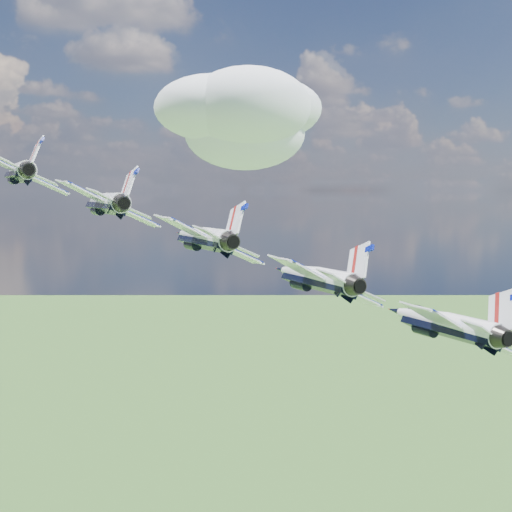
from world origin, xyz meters
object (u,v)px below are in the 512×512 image
object	(u,v)px
jet_2	(202,237)
jet_4	(441,322)
jet_0	(19,171)
jet_3	(313,277)
jet_1	(105,202)

from	to	relation	value
jet_2	jet_4	size ratio (longest dim) A/B	1.00
jet_0	jet_3	world-z (taller)	jet_0
jet_0	jet_2	world-z (taller)	jet_0
jet_0	jet_4	xyz separation A→B (m)	(36.36, -36.53, -14.71)
jet_1	jet_4	size ratio (longest dim) A/B	1.00
jet_3	jet_4	bearing A→B (deg)	-50.52
jet_1	jet_3	distance (m)	26.80
jet_2	jet_4	xyz separation A→B (m)	(18.18, -18.26, -7.35)
jet_0	jet_1	xyz separation A→B (m)	(9.09, -9.13, -3.68)
jet_1	jet_4	world-z (taller)	jet_1
jet_2	jet_4	distance (m)	26.80
jet_0	jet_4	distance (m)	53.60
jet_1	jet_3	xyz separation A→B (m)	(18.18, -18.26, -7.35)
jet_2	jet_3	world-z (taller)	jet_2
jet_2	jet_3	size ratio (longest dim) A/B	1.00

